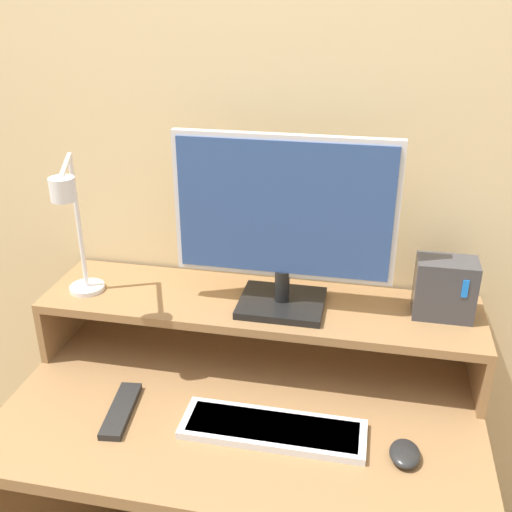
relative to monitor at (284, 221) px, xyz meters
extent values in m
cube|color=beige|center=(-0.06, 0.19, 0.08)|extent=(6.00, 0.05, 2.50)
cube|color=olive|center=(-0.06, -0.18, -0.41)|extent=(1.10, 0.65, 0.03)
cube|color=olive|center=(-0.59, -0.18, -0.80)|extent=(0.03, 0.65, 0.74)
cube|color=olive|center=(-0.60, 0.01, -0.32)|extent=(0.02, 0.27, 0.15)
cube|color=olive|center=(0.48, 0.01, -0.32)|extent=(0.02, 0.27, 0.15)
cube|color=olive|center=(-0.06, 0.01, -0.24)|extent=(1.10, 0.27, 0.02)
cube|color=black|center=(0.00, 0.00, -0.22)|extent=(0.21, 0.18, 0.02)
cylinder|color=black|center=(0.00, 0.00, -0.17)|extent=(0.04, 0.04, 0.08)
cube|color=silver|center=(0.00, 0.00, 0.03)|extent=(0.52, 0.02, 0.34)
cube|color=#2D4C8C|center=(0.00, -0.01, 0.03)|extent=(0.50, 0.01, 0.32)
cylinder|color=silver|center=(-0.51, -0.02, -0.22)|extent=(0.09, 0.09, 0.01)
cylinder|color=silver|center=(-0.51, -0.02, -0.04)|extent=(0.01, 0.01, 0.35)
cylinder|color=silver|center=(-0.47, -0.10, 0.13)|extent=(0.08, 0.17, 0.01)
cylinder|color=silver|center=(-0.44, -0.19, 0.11)|extent=(0.05, 0.05, 0.05)
cube|color=#3D3D42|center=(0.38, 0.03, -0.15)|extent=(0.14, 0.09, 0.14)
cube|color=#1972F2|center=(0.42, -0.01, -0.13)|extent=(0.01, 0.00, 0.04)
cube|color=silver|center=(0.03, -0.26, -0.39)|extent=(0.41, 0.13, 0.02)
cube|color=#AFAFB3|center=(0.03, -0.26, -0.38)|extent=(0.37, 0.10, 0.01)
ellipsoid|color=black|center=(0.31, -0.28, -0.38)|extent=(0.06, 0.09, 0.03)
cube|color=black|center=(-0.33, -0.27, -0.39)|extent=(0.07, 0.19, 0.02)
camera|label=1|loc=(0.20, -1.28, 0.51)|focal=42.00mm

